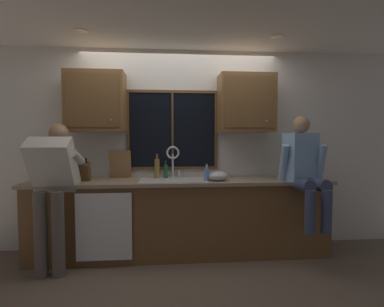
{
  "coord_description": "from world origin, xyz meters",
  "views": [
    {
      "loc": [
        -0.18,
        -3.84,
        1.43
      ],
      "look_at": [
        0.13,
        -0.3,
        1.24
      ],
      "focal_mm": 27.64,
      "sensor_mm": 36.0,
      "label": 1
    }
  ],
  "objects_px": {
    "knife_block": "(84,172)",
    "soap_dispenser": "(207,174)",
    "bottle_green_glass": "(166,171)",
    "bottle_tall_clear": "(157,168)",
    "person_standing": "(53,181)",
    "mixing_bowl": "(218,176)",
    "person_sitting_on_counter": "(304,166)",
    "cutting_board": "(120,164)"
  },
  "relations": [
    {
      "from": "person_sitting_on_counter",
      "to": "bottle_tall_clear",
      "type": "bearing_deg",
      "value": 165.74
    },
    {
      "from": "person_sitting_on_counter",
      "to": "cutting_board",
      "type": "xyz_separation_m",
      "value": [
        -2.17,
        0.48,
        -0.01
      ]
    },
    {
      "from": "person_sitting_on_counter",
      "to": "mixing_bowl",
      "type": "distance_m",
      "value": 1.01
    },
    {
      "from": "mixing_bowl",
      "to": "soap_dispenser",
      "type": "height_order",
      "value": "soap_dispenser"
    },
    {
      "from": "person_sitting_on_counter",
      "to": "bottle_green_glass",
      "type": "height_order",
      "value": "person_sitting_on_counter"
    },
    {
      "from": "soap_dispenser",
      "to": "bottle_green_glass",
      "type": "xyz_separation_m",
      "value": [
        -0.48,
        0.28,
        0.01
      ]
    },
    {
      "from": "person_sitting_on_counter",
      "to": "mixing_bowl",
      "type": "xyz_separation_m",
      "value": [
        -0.98,
        0.17,
        -0.13
      ]
    },
    {
      "from": "person_sitting_on_counter",
      "to": "soap_dispenser",
      "type": "distance_m",
      "value": 1.13
    },
    {
      "from": "soap_dispenser",
      "to": "person_standing",
      "type": "bearing_deg",
      "value": -172.99
    },
    {
      "from": "person_sitting_on_counter",
      "to": "mixing_bowl",
      "type": "height_order",
      "value": "person_sitting_on_counter"
    },
    {
      "from": "knife_block",
      "to": "soap_dispenser",
      "type": "bearing_deg",
      "value": -5.07
    },
    {
      "from": "bottle_tall_clear",
      "to": "cutting_board",
      "type": "bearing_deg",
      "value": 173.75
    },
    {
      "from": "person_standing",
      "to": "bottle_tall_clear",
      "type": "bearing_deg",
      "value": 24.41
    },
    {
      "from": "cutting_board",
      "to": "bottle_green_glass",
      "type": "relative_size",
      "value": 1.6
    },
    {
      "from": "mixing_bowl",
      "to": "bottle_green_glass",
      "type": "xyz_separation_m",
      "value": [
        -0.61,
        0.27,
        0.04
      ]
    },
    {
      "from": "soap_dispenser",
      "to": "bottle_green_glass",
      "type": "height_order",
      "value": "bottle_green_glass"
    },
    {
      "from": "knife_block",
      "to": "bottle_green_glass",
      "type": "xyz_separation_m",
      "value": [
        0.95,
        0.16,
        -0.02
      ]
    },
    {
      "from": "person_sitting_on_counter",
      "to": "person_standing",
      "type": "bearing_deg",
      "value": -178.84
    },
    {
      "from": "person_standing",
      "to": "person_sitting_on_counter",
      "type": "distance_m",
      "value": 2.79
    },
    {
      "from": "person_standing",
      "to": "knife_block",
      "type": "height_order",
      "value": "person_standing"
    },
    {
      "from": "soap_dispenser",
      "to": "bottle_tall_clear",
      "type": "distance_m",
      "value": 0.65
    },
    {
      "from": "person_sitting_on_counter",
      "to": "bottle_green_glass",
      "type": "bearing_deg",
      "value": 164.83
    },
    {
      "from": "bottle_green_glass",
      "to": "person_standing",
      "type": "bearing_deg",
      "value": -157.59
    },
    {
      "from": "cutting_board",
      "to": "mixing_bowl",
      "type": "distance_m",
      "value": 1.23
    },
    {
      "from": "person_standing",
      "to": "knife_block",
      "type": "bearing_deg",
      "value": 54.66
    },
    {
      "from": "person_sitting_on_counter",
      "to": "cutting_board",
      "type": "distance_m",
      "value": 2.22
    },
    {
      "from": "mixing_bowl",
      "to": "bottle_tall_clear",
      "type": "distance_m",
      "value": 0.77
    },
    {
      "from": "soap_dispenser",
      "to": "bottle_green_glass",
      "type": "distance_m",
      "value": 0.56
    },
    {
      "from": "person_sitting_on_counter",
      "to": "soap_dispenser",
      "type": "bearing_deg",
      "value": 172.44
    },
    {
      "from": "person_standing",
      "to": "bottle_green_glass",
      "type": "relative_size",
      "value": 7.2
    },
    {
      "from": "bottle_green_glass",
      "to": "soap_dispenser",
      "type": "bearing_deg",
      "value": -30.75
    },
    {
      "from": "cutting_board",
      "to": "bottle_tall_clear",
      "type": "bearing_deg",
      "value": -6.25
    },
    {
      "from": "person_sitting_on_counter",
      "to": "bottle_green_glass",
      "type": "xyz_separation_m",
      "value": [
        -1.6,
        0.43,
        -0.09
      ]
    },
    {
      "from": "cutting_board",
      "to": "knife_block",
      "type": "bearing_deg",
      "value": -151.61
    },
    {
      "from": "person_standing",
      "to": "mixing_bowl",
      "type": "xyz_separation_m",
      "value": [
        1.8,
        0.22,
        0.0
      ]
    },
    {
      "from": "bottle_green_glass",
      "to": "bottle_tall_clear",
      "type": "bearing_deg",
      "value": 179.93
    },
    {
      "from": "person_standing",
      "to": "person_sitting_on_counter",
      "type": "height_order",
      "value": "person_sitting_on_counter"
    },
    {
      "from": "knife_block",
      "to": "bottle_tall_clear",
      "type": "bearing_deg",
      "value": 10.6
    },
    {
      "from": "mixing_bowl",
      "to": "soap_dispenser",
      "type": "distance_m",
      "value": 0.14
    },
    {
      "from": "person_standing",
      "to": "soap_dispenser",
      "type": "height_order",
      "value": "person_standing"
    },
    {
      "from": "mixing_bowl",
      "to": "soap_dispenser",
      "type": "relative_size",
      "value": 1.18
    },
    {
      "from": "knife_block",
      "to": "bottle_green_glass",
      "type": "bearing_deg",
      "value": 9.41
    }
  ]
}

